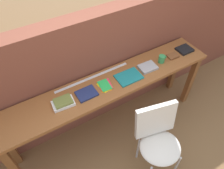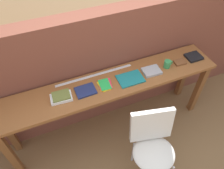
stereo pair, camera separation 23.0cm
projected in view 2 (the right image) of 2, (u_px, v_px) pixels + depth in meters
The scene contains 13 objects.
ground_plane at pixel (119, 145), 2.80m from camera, with size 40.00×40.00×0.00m, color brown.
brick_wall_back at pixel (100, 70), 2.64m from camera, with size 6.00×0.20×1.53m, color brown.
sideboard at pixel (110, 91), 2.45m from camera, with size 2.50×0.44×0.88m.
chair_white_moulded at pixel (153, 144), 2.24m from camera, with size 0.53×0.54×0.89m.
book_stack_leftmost at pixel (61, 97), 2.17m from camera, with size 0.22×0.15×0.05m.
magazine_cycling at pixel (86, 91), 2.25m from camera, with size 0.21×0.16×0.02m, color navy.
pamphlet_pile_colourful at pixel (105, 85), 2.32m from camera, with size 0.16×0.19×0.01m.
book_open_centre at pixel (130, 79), 2.37m from camera, with size 0.28×0.20×0.02m, color #19757A.
book_grey_hardcover at pixel (152, 71), 2.45m from camera, with size 0.20×0.15×0.03m, color #9E9EA3.
mug at pixel (167, 64), 2.48m from camera, with size 0.11×0.08×0.09m.
leather_journal_brown at pixel (180, 62), 2.55m from camera, with size 0.13×0.10×0.02m, color brown.
book_repair_rightmost at pixel (194, 57), 2.62m from camera, with size 0.18×0.16×0.03m, color black.
ruler_metal_back_edge at pixel (95, 75), 2.42m from camera, with size 0.88×0.03×0.00m, color silver.
Camera 2 is at (-0.60, -1.19, 2.58)m, focal length 35.00 mm.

